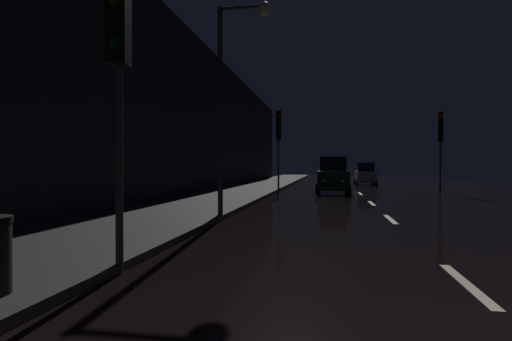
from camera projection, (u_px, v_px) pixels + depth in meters
ground at (357, 191)px, 26.87m from camera, size 27.11×84.00×0.02m
sidewalk_left at (249, 189)px, 28.16m from camera, size 4.40×84.00×0.15m
building_facade_left at (198, 118)px, 25.12m from camera, size 0.80×63.00×9.36m
lane_centerline at (369, 201)px, 19.10m from camera, size 0.16×31.95×0.01m
traffic_light_near_left at (118, 32)px, 6.22m from camera, size 0.36×0.48×5.15m
traffic_light_far_right at (441, 134)px, 25.25m from camera, size 0.37×0.48×5.08m
traffic_light_far_left at (279, 133)px, 25.73m from camera, size 0.37×0.48×5.22m
streetlamp_overhead at (235, 76)px, 12.44m from camera, size 1.70×0.44×6.70m
car_approaching_headlights at (333, 176)px, 25.28m from camera, size 2.06×4.47×2.25m
car_distant_taillights at (365, 175)px, 35.92m from camera, size 1.82×3.94×1.98m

